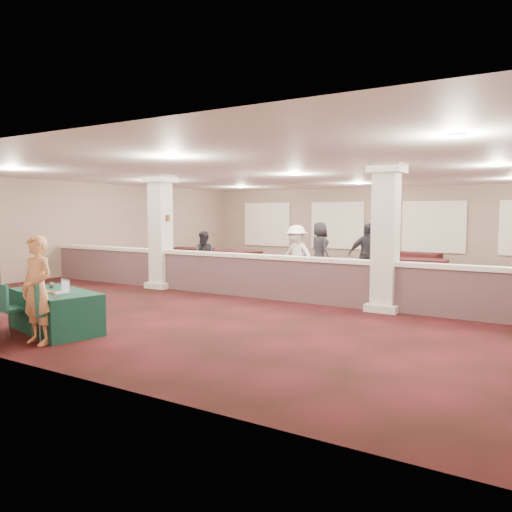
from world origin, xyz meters
The scene contains 31 objects.
ground centered at (0.00, 0.00, 0.00)m, with size 16.00×16.00×0.00m, color #3F0F14.
wall_back centered at (0.00, 8.00, 1.60)m, with size 16.00×0.04×3.20m, color #7B6655.
wall_front centered at (0.00, -8.00, 1.60)m, with size 16.00×0.04×3.20m, color #7B6655.
wall_left centered at (-8.00, 0.00, 1.60)m, with size 0.04×16.00×3.20m, color #7B6655.
ceiling centered at (0.00, 0.00, 3.20)m, with size 16.00×16.00×0.02m, color silver.
partition_wall centered at (0.00, -1.50, 0.57)m, with size 15.60×0.28×1.10m.
column_left centered at (-3.50, -1.50, 1.64)m, with size 0.72×0.72×3.20m.
column_right centered at (3.00, -1.50, 1.64)m, with size 0.72×0.72×3.20m.
sconce_left centered at (-3.78, -1.50, 2.00)m, with size 0.12×0.12×0.18m.
sconce_right centered at (-3.22, -1.50, 2.00)m, with size 0.12×0.12×0.18m.
near_table centered at (-1.50, -6.50, 0.37)m, with size 1.93×0.96×0.74m, color #0F3A30.
conf_chair_main centered at (-1.03, -7.09, 0.61)m, with size 0.65×0.66×1.03m.
conf_chair_side centered at (-2.01, -7.09, 0.54)m, with size 0.49×0.49×0.91m.
woman centered at (-1.00, -7.20, 0.89)m, with size 0.64×0.43×1.79m, color #E9A665.
far_table_front_left centered at (-3.87, 2.86, 0.39)m, with size 1.91×0.95×0.77m, color black.
far_table_front_center centered at (-0.14, 0.30, 0.35)m, with size 1.72×0.86×0.70m, color black.
far_table_back_left centered at (-6.50, 3.55, 0.36)m, with size 1.78×0.89×0.72m, color black.
far_table_back_center centered at (1.75, 6.50, 0.34)m, with size 1.66×0.83×0.67m, color black.
far_table_back_right centered at (2.50, 3.20, 0.37)m, with size 1.84×0.92×0.75m, color black.
attendee_a centered at (-3.21, 0.20, 0.78)m, with size 0.75×0.42×1.57m, color black.
attendee_b centered at (-0.45, 1.05, 0.89)m, with size 1.14×0.52×1.78m, color silver.
attendee_c centered at (1.50, 1.68, 0.93)m, with size 1.09×0.52×1.85m, color black.
attendee_d centered at (-0.80, 3.50, 0.91)m, with size 0.90×0.49×1.83m, color black.
laptop_base centered at (-1.22, -6.62, 0.75)m, with size 0.33×0.23×0.02m, color silver.
laptop_screen centered at (-1.19, -6.51, 0.87)m, with size 0.33×0.01×0.22m, color silver.
screen_glow centered at (-1.19, -6.52, 0.85)m, with size 0.30×0.00×0.19m, color silver.
knitting centered at (-1.51, -6.76, 0.76)m, with size 0.41×0.30×0.03m, color #B4631C.
yarn_cream centered at (-2.07, -6.47, 0.80)m, with size 0.11×0.11×0.11m, color beige.
yarn_red centered at (-2.18, -6.28, 0.79)m, with size 0.10×0.10×0.10m, color maroon.
yarn_grey centered at (-1.91, -6.27, 0.79)m, with size 0.11×0.11×0.11m, color #47484C.
scissors centered at (-0.93, -6.93, 0.75)m, with size 0.12×0.03×0.01m, color red.
Camera 1 is at (6.26, -12.20, 2.16)m, focal length 35.00 mm.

